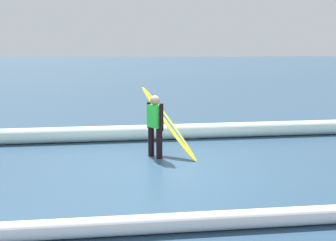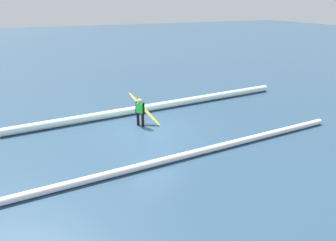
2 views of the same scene
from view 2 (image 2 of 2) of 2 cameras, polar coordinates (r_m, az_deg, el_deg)
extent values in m
plane|color=navy|center=(13.82, -3.23, -2.22)|extent=(134.96, 134.96, 0.00)
cylinder|color=black|center=(14.47, -5.89, 0.35)|extent=(0.14, 0.14, 0.69)
cylinder|color=black|center=(14.33, -4.96, 0.15)|extent=(0.14, 0.14, 0.69)
cube|color=#2DD83F|center=(14.19, -5.52, 2.49)|extent=(0.37, 0.39, 0.50)
sphere|color=tan|center=(14.07, -5.57, 3.85)|extent=(0.22, 0.22, 0.22)
cylinder|color=black|center=(14.30, -6.24, 2.62)|extent=(0.09, 0.20, 0.62)
cylinder|color=black|center=(14.07, -4.78, 2.35)|extent=(0.09, 0.10, 0.61)
ellipsoid|color=yellow|center=(14.56, -4.64, 2.24)|extent=(1.34, 1.59, 1.54)
ellipsoid|color=blue|center=(14.56, -4.64, 2.25)|extent=(0.99, 1.22, 1.24)
cylinder|color=white|center=(16.62, -1.74, 2.88)|extent=(16.13, 1.32, 0.40)
cylinder|color=white|center=(10.86, -4.56, -8.79)|extent=(18.95, 1.14, 0.27)
camera|label=1|loc=(6.02, 19.03, -10.80)|focal=44.58mm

